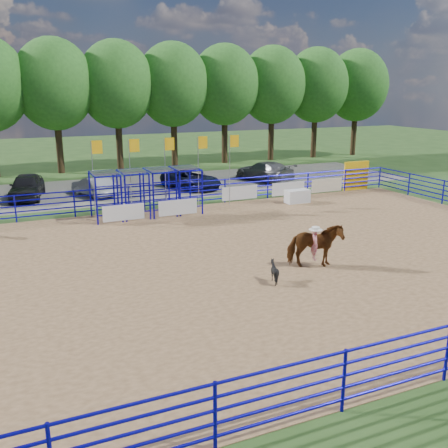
# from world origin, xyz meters

# --- Properties ---
(ground) EXTENTS (120.00, 120.00, 0.00)m
(ground) POSITION_xyz_m (0.00, 0.00, 0.00)
(ground) COLOR #365823
(ground) RESTS_ON ground
(arena_dirt) EXTENTS (30.00, 20.00, 0.02)m
(arena_dirt) POSITION_xyz_m (0.00, 0.00, 0.01)
(arena_dirt) COLOR #A07950
(arena_dirt) RESTS_ON ground
(gravel_strip) EXTENTS (40.00, 10.00, 0.01)m
(gravel_strip) POSITION_xyz_m (0.00, 17.00, 0.01)
(gravel_strip) COLOR slate
(gravel_strip) RESTS_ON ground
(announcer_table) EXTENTS (1.51, 0.72, 0.80)m
(announcer_table) POSITION_xyz_m (7.07, 8.15, 0.42)
(announcer_table) COLOR silver
(announcer_table) RESTS_ON arena_dirt
(horse_and_rider) EXTENTS (2.29, 1.60, 2.26)m
(horse_and_rider) POSITION_xyz_m (1.55, -2.04, 0.95)
(horse_and_rider) COLOR brown
(horse_and_rider) RESTS_ON arena_dirt
(calf) EXTENTS (0.95, 0.93, 0.80)m
(calf) POSITION_xyz_m (-0.67, -2.80, 0.42)
(calf) COLOR black
(calf) RESTS_ON arena_dirt
(car_a) EXTENTS (2.69, 4.89, 1.57)m
(car_a) POSITION_xyz_m (-8.14, 16.22, 0.80)
(car_a) COLOR black
(car_a) RESTS_ON gravel_strip
(car_b) EXTENTS (2.61, 4.06, 1.26)m
(car_b) POSITION_xyz_m (-4.06, 15.37, 0.64)
(car_b) COLOR #96999F
(car_b) RESTS_ON gravel_strip
(car_c) EXTENTS (3.82, 5.23, 1.32)m
(car_c) POSITION_xyz_m (2.67, 15.23, 0.67)
(car_c) COLOR #141732
(car_c) RESTS_ON gravel_strip
(car_d) EXTENTS (3.49, 5.47, 1.48)m
(car_d) POSITION_xyz_m (8.87, 15.85, 0.75)
(car_d) COLOR slate
(car_d) RESTS_ON gravel_strip
(perimeter_fence) EXTENTS (30.10, 20.10, 1.50)m
(perimeter_fence) POSITION_xyz_m (0.00, 0.00, 0.75)
(perimeter_fence) COLOR #0D07AC
(perimeter_fence) RESTS_ON ground
(chute_assembly) EXTENTS (19.32, 2.41, 4.20)m
(chute_assembly) POSITION_xyz_m (-1.90, 8.84, 1.26)
(chute_assembly) COLOR #0D07AC
(chute_assembly) RESTS_ON ground
(treeline) EXTENTS (56.40, 6.40, 11.24)m
(treeline) POSITION_xyz_m (0.00, 26.00, 7.53)
(treeline) COLOR #3F2B19
(treeline) RESTS_ON ground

